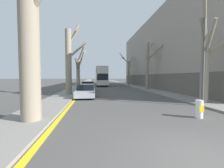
# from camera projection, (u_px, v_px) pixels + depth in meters

# --- Properties ---
(ground_plane) EXTENTS (300.00, 300.00, 0.00)m
(ground_plane) POSITION_uv_depth(u_px,v_px,m) (206.00, 162.00, 3.63)
(ground_plane) COLOR #4C4947
(sidewalk_left) EXTENTS (2.47, 120.00, 0.12)m
(sidewalk_left) POSITION_uv_depth(u_px,v_px,m) (85.00, 82.00, 52.50)
(sidewalk_left) COLOR gray
(sidewalk_left) RESTS_ON ground
(sidewalk_right) EXTENTS (2.47, 120.00, 0.12)m
(sidewalk_right) POSITION_uv_depth(u_px,v_px,m) (118.00, 82.00, 53.91)
(sidewalk_right) COLOR gray
(sidewalk_right) RESTS_ON ground
(building_facade_right) EXTENTS (10.08, 35.26, 12.37)m
(building_facade_right) POSITION_uv_depth(u_px,v_px,m) (172.00, 55.00, 28.26)
(building_facade_right) COLOR #9E9384
(building_facade_right) RESTS_ON ground
(kerb_line_stripe) EXTENTS (0.24, 120.00, 0.01)m
(kerb_line_stripe) POSITION_uv_depth(u_px,v_px,m) (89.00, 83.00, 52.68)
(kerb_line_stripe) COLOR yellow
(kerb_line_stripe) RESTS_ON ground
(street_tree_left_0) EXTENTS (2.69, 2.62, 6.87)m
(street_tree_left_0) POSITION_uv_depth(u_px,v_px,m) (30.00, 52.00, 6.68)
(street_tree_left_0) COLOR gray
(street_tree_left_0) RESTS_ON ground
(street_tree_left_1) EXTENTS (2.29, 1.25, 8.07)m
(street_tree_left_1) POSITION_uv_depth(u_px,v_px,m) (69.00, 60.00, 16.62)
(street_tree_left_1) COLOR gray
(street_tree_left_1) RESTS_ON ground
(street_tree_left_2) EXTENTS (1.84, 3.77, 7.02)m
(street_tree_left_2) POSITION_uv_depth(u_px,v_px,m) (79.00, 71.00, 25.74)
(street_tree_left_2) COLOR gray
(street_tree_left_2) RESTS_ON ground
(street_tree_right_0) EXTENTS (3.37, 2.50, 7.67)m
(street_tree_right_0) POSITION_uv_depth(u_px,v_px,m) (206.00, 60.00, 11.08)
(street_tree_right_0) COLOR gray
(street_tree_right_0) RESTS_ON ground
(street_tree_right_1) EXTENTS (2.70, 3.75, 7.67)m
(street_tree_right_1) POSITION_uv_depth(u_px,v_px,m) (148.00, 64.00, 23.02)
(street_tree_right_1) COLOR gray
(street_tree_right_1) RESTS_ON ground
(street_tree_right_2) EXTENTS (3.54, 2.41, 7.62)m
(street_tree_right_2) POSITION_uv_depth(u_px,v_px,m) (129.00, 71.00, 35.46)
(street_tree_right_2) COLOR gray
(street_tree_right_2) RESTS_ON ground
(double_decker_bus) EXTENTS (2.44, 10.32, 4.23)m
(double_decker_bus) POSITION_uv_depth(u_px,v_px,m) (101.00, 75.00, 34.65)
(double_decker_bus) COLOR silver
(double_decker_bus) RESTS_ON ground
(parked_car_0) EXTENTS (1.84, 4.28, 1.32)m
(parked_car_0) POSITION_uv_depth(u_px,v_px,m) (86.00, 91.00, 15.12)
(parked_car_0) COLOR #9EA3AD
(parked_car_0) RESTS_ON ground
(parked_car_1) EXTENTS (1.80, 4.28, 1.39)m
(parked_car_1) POSITION_uv_depth(u_px,v_px,m) (88.00, 87.00, 21.16)
(parked_car_1) COLOR olive
(parked_car_1) RESTS_ON ground
(lamp_post) EXTENTS (1.40, 0.20, 8.02)m
(lamp_post) POSITION_uv_depth(u_px,v_px,m) (203.00, 42.00, 10.44)
(lamp_post) COLOR #4C4F54
(lamp_post) RESTS_ON ground
(traffic_bollard) EXTENTS (0.36, 0.37, 0.90)m
(traffic_bollard) POSITION_uv_depth(u_px,v_px,m) (199.00, 109.00, 7.53)
(traffic_bollard) COLOR white
(traffic_bollard) RESTS_ON ground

